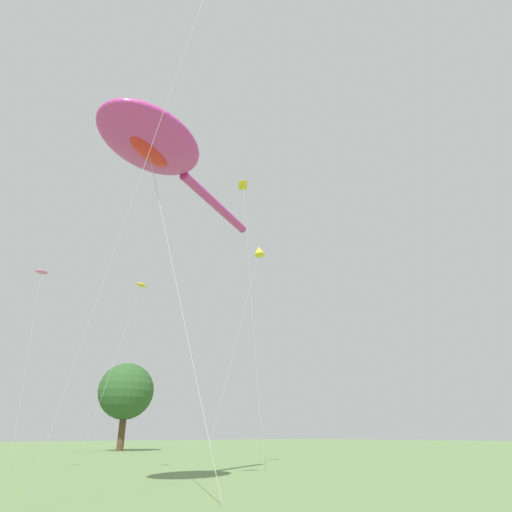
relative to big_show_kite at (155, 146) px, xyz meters
name	(u,v)px	position (x,y,z in m)	size (l,w,h in m)	color
big_show_kite	(155,146)	(0.00, 0.00, 0.00)	(12.26, 8.11, 15.13)	#CC3899
small_kite_tiny_distant	(245,207)	(10.10, 5.90, 2.75)	(1.14, 1.71, 19.41)	yellow
small_kite_triangle_green	(140,288)	(4.31, 9.25, -3.70)	(2.83, 1.14, 11.01)	yellow
small_kite_bird_shape	(259,252)	(13.31, 8.07, 0.86)	(4.95, 1.08, 15.76)	yellow
small_kite_diamond_red	(200,8)	(0.11, -3.09, 6.09)	(4.01, 2.98, 22.47)	red
small_kite_stunt_black	(41,275)	(-0.77, 12.97, -3.04)	(0.84, 1.44, 11.73)	pink
tree_oak_right	(126,391)	(18.86, 41.72, -7.10)	(7.24, 7.24, 10.95)	#513823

